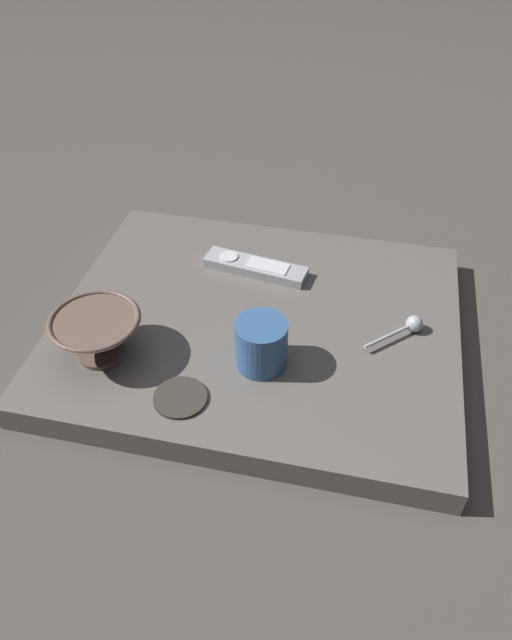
{
  "coord_description": "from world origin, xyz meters",
  "views": [
    {
      "loc": [
        0.73,
        0.16,
        0.73
      ],
      "look_at": [
        0.03,
        0.0,
        0.07
      ],
      "focal_mm": 33.43,
      "sensor_mm": 36.0,
      "label": 1
    }
  ],
  "objects_px": {
    "coffee_mug": "(261,343)",
    "teaspoon": "(411,325)",
    "drink_coaster": "(180,398)",
    "tv_remote_near": "(255,267)",
    "cereal_bowl": "(97,335)"
  },
  "relations": [
    {
      "from": "coffee_mug",
      "to": "teaspoon",
      "type": "xyz_separation_m",
      "value": [
        -0.12,
        0.23,
        -0.03
      ]
    },
    {
      "from": "tv_remote_near",
      "to": "cereal_bowl",
      "type": "bearing_deg",
      "value": -36.11
    },
    {
      "from": "tv_remote_near",
      "to": "coffee_mug",
      "type": "bearing_deg",
      "value": 14.45
    },
    {
      "from": "cereal_bowl",
      "to": "tv_remote_near",
      "type": "distance_m",
      "value": 0.33
    },
    {
      "from": "drink_coaster",
      "to": "cereal_bowl",
      "type": "bearing_deg",
      "value": -112.32
    },
    {
      "from": "coffee_mug",
      "to": "teaspoon",
      "type": "bearing_deg",
      "value": 118.07
    },
    {
      "from": "drink_coaster",
      "to": "tv_remote_near",
      "type": "bearing_deg",
      "value": 172.68
    },
    {
      "from": "coffee_mug",
      "to": "tv_remote_near",
      "type": "height_order",
      "value": "coffee_mug"
    },
    {
      "from": "cereal_bowl",
      "to": "teaspoon",
      "type": "xyz_separation_m",
      "value": [
        -0.16,
        0.48,
        -0.03
      ]
    },
    {
      "from": "cereal_bowl",
      "to": "tv_remote_near",
      "type": "bearing_deg",
      "value": 143.89
    },
    {
      "from": "teaspoon",
      "to": "drink_coaster",
      "type": "bearing_deg",
      "value": -56.09
    },
    {
      "from": "cereal_bowl",
      "to": "coffee_mug",
      "type": "bearing_deg",
      "value": 98.42
    },
    {
      "from": "cereal_bowl",
      "to": "teaspoon",
      "type": "bearing_deg",
      "value": 108.33
    },
    {
      "from": "teaspoon",
      "to": "tv_remote_near",
      "type": "bearing_deg",
      "value": -110.23
    },
    {
      "from": "cereal_bowl",
      "to": "drink_coaster",
      "type": "relative_size",
      "value": 1.77
    }
  ]
}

